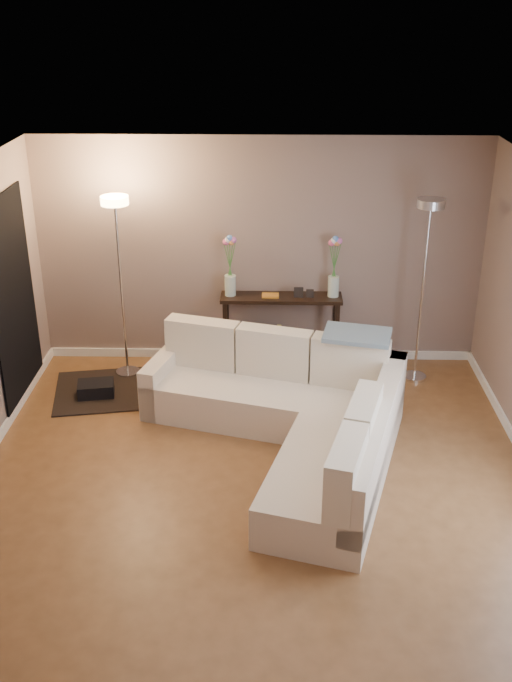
{
  "coord_description": "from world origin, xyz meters",
  "views": [
    {
      "loc": [
        0.13,
        -5.42,
        3.94
      ],
      "look_at": [
        0.0,
        0.8,
        1.1
      ],
      "focal_mm": 40.0,
      "sensor_mm": 36.0,
      "label": 1
    }
  ],
  "objects_px": {
    "floor_lamp_lit": "(119,252)",
    "floor_lamp_unlit": "(426,256)",
    "console_table": "(273,325)",
    "sectional_sofa": "(295,413)"
  },
  "relations": [
    {
      "from": "floor_lamp_lit",
      "to": "console_table",
      "type": "bearing_deg",
      "value": 11.04
    },
    {
      "from": "console_table",
      "to": "floor_lamp_unlit",
      "type": "relative_size",
      "value": 0.67
    },
    {
      "from": "sectional_sofa",
      "to": "floor_lamp_lit",
      "type": "bearing_deg",
      "value": 142.28
    },
    {
      "from": "sectional_sofa",
      "to": "floor_lamp_unlit",
      "type": "xyz_separation_m",
      "value": [
        1.39,
        1.4,
        1.12
      ]
    },
    {
      "from": "sectional_sofa",
      "to": "console_table",
      "type": "height_order",
      "value": "sectional_sofa"
    },
    {
      "from": "sectional_sofa",
      "to": "floor_lamp_unlit",
      "type": "bearing_deg",
      "value": 45.14
    },
    {
      "from": "console_table",
      "to": "sectional_sofa",
      "type": "bearing_deg",
      "value": -83.38
    },
    {
      "from": "floor_lamp_lit",
      "to": "floor_lamp_unlit",
      "type": "relative_size",
      "value": 1.0
    },
    {
      "from": "floor_lamp_lit",
      "to": "floor_lamp_unlit",
      "type": "distance_m",
      "value": 3.25
    },
    {
      "from": "sectional_sofa",
      "to": "console_table",
      "type": "relative_size",
      "value": 2.21
    }
  ]
}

